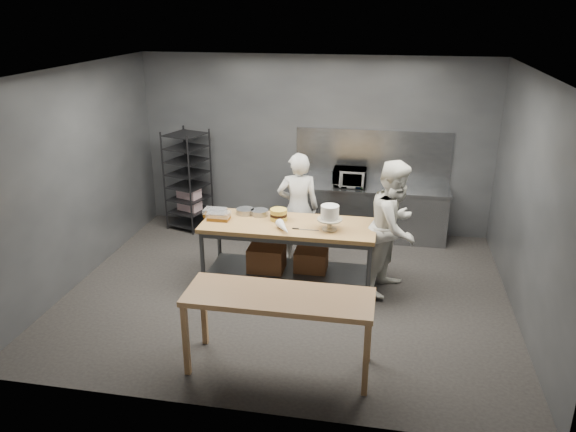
# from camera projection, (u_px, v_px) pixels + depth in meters

# --- Properties ---
(ground) EXTENTS (6.00, 6.00, 0.00)m
(ground) POSITION_uv_depth(u_px,v_px,m) (288.00, 291.00, 7.83)
(ground) COLOR black
(ground) RESTS_ON ground
(back_wall) EXTENTS (6.00, 0.04, 3.00)m
(back_wall) POSITION_uv_depth(u_px,v_px,m) (314.00, 145.00, 9.60)
(back_wall) COLOR #4C4F54
(back_wall) RESTS_ON ground
(work_table) EXTENTS (2.40, 0.90, 0.92)m
(work_table) POSITION_uv_depth(u_px,v_px,m) (287.00, 246.00, 7.87)
(work_table) COLOR olive
(work_table) RESTS_ON ground
(near_counter) EXTENTS (2.00, 0.70, 0.90)m
(near_counter) POSITION_uv_depth(u_px,v_px,m) (279.00, 302.00, 5.92)
(near_counter) COLOR brown
(near_counter) RESTS_ON ground
(back_counter) EXTENTS (2.60, 0.60, 0.90)m
(back_counter) POSITION_uv_depth(u_px,v_px,m) (369.00, 212.00, 9.51)
(back_counter) COLOR slate
(back_counter) RESTS_ON ground
(splashback_panel) EXTENTS (2.60, 0.02, 0.90)m
(splashback_panel) POSITION_uv_depth(u_px,v_px,m) (373.00, 156.00, 9.46)
(splashback_panel) COLOR slate
(splashback_panel) RESTS_ON back_counter
(speed_rack) EXTENTS (0.77, 0.80, 1.75)m
(speed_rack) POSITION_uv_depth(u_px,v_px,m) (188.00, 181.00, 9.83)
(speed_rack) COLOR black
(speed_rack) RESTS_ON ground
(chef_behind) EXTENTS (0.70, 0.53, 1.73)m
(chef_behind) POSITION_uv_depth(u_px,v_px,m) (298.00, 208.00, 8.48)
(chef_behind) COLOR silver
(chef_behind) RESTS_ON ground
(chef_right) EXTENTS (1.01, 1.11, 1.86)m
(chef_right) POSITION_uv_depth(u_px,v_px,m) (394.00, 227.00, 7.59)
(chef_right) COLOR silver
(chef_right) RESTS_ON ground
(microwave) EXTENTS (0.54, 0.37, 0.30)m
(microwave) POSITION_uv_depth(u_px,v_px,m) (350.00, 177.00, 9.36)
(microwave) COLOR black
(microwave) RESTS_ON back_counter
(frosted_cake_stand) EXTENTS (0.34, 0.34, 0.34)m
(frosted_cake_stand) POSITION_uv_depth(u_px,v_px,m) (330.00, 215.00, 7.45)
(frosted_cake_stand) COLOR #BDB397
(frosted_cake_stand) RESTS_ON work_table
(layer_cake) EXTENTS (0.24, 0.24, 0.16)m
(layer_cake) POSITION_uv_depth(u_px,v_px,m) (279.00, 215.00, 7.84)
(layer_cake) COLOR #E3BF48
(layer_cake) RESTS_ON work_table
(cake_pans) EXTENTS (0.87, 0.42, 0.07)m
(cake_pans) POSITION_uv_depth(u_px,v_px,m) (238.00, 212.00, 8.05)
(cake_pans) COLOR gray
(cake_pans) RESTS_ON work_table
(piping_bag) EXTENTS (0.29, 0.39, 0.12)m
(piping_bag) POSITION_uv_depth(u_px,v_px,m) (284.00, 228.00, 7.43)
(piping_bag) COLOR white
(piping_bag) RESTS_ON work_table
(offset_spatula) EXTENTS (0.36, 0.02, 0.02)m
(offset_spatula) POSITION_uv_depth(u_px,v_px,m) (302.00, 229.00, 7.53)
(offset_spatula) COLOR slate
(offset_spatula) RESTS_ON work_table
(pastry_clamshells) EXTENTS (0.40, 0.33, 0.11)m
(pastry_clamshells) POSITION_uv_depth(u_px,v_px,m) (217.00, 214.00, 7.93)
(pastry_clamshells) COLOR #90591C
(pastry_clamshells) RESTS_ON work_table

